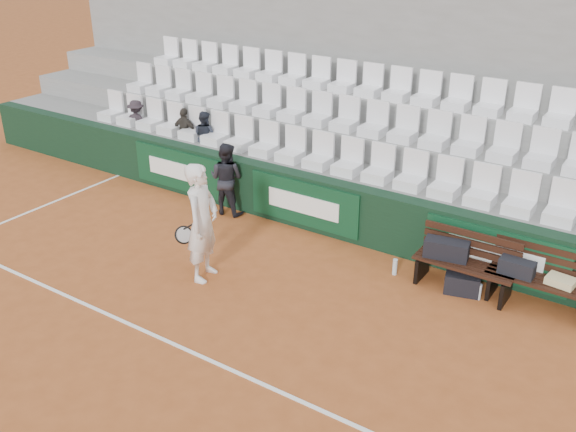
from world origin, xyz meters
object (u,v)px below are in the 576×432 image
object	(u,v)px
water_bottle_far	(479,292)
sports_bag_right	(517,268)
sports_bag_left	(446,249)
spectator_c	(203,115)
bench_right	(538,293)
spectator_b	(184,111)
ball_kid	(226,179)
tennis_player	(202,222)
bench_left	(463,277)
sports_bag_ground	(462,283)
spectator_a	(135,102)
water_bottle_near	(395,267)

from	to	relation	value
water_bottle_far	sports_bag_right	bearing A→B (deg)	27.56
sports_bag_right	water_bottle_far	xyz separation A→B (m)	(-0.42, -0.22, -0.44)
sports_bag_left	spectator_c	bearing A→B (deg)	169.53
bench_right	spectator_b	bearing A→B (deg)	172.99
ball_kid	spectator_b	world-z (taller)	spectator_b
spectator_b	tennis_player	bearing A→B (deg)	129.92
sports_bag_left	bench_left	bearing A→B (deg)	-5.25
sports_bag_ground	sports_bag_right	bearing A→B (deg)	14.06
spectator_a	water_bottle_near	bearing A→B (deg)	150.73
ball_kid	bench_left	bearing A→B (deg)	169.31
sports_bag_left	spectator_b	distance (m)	6.27
bench_left	spectator_c	size ratio (longest dim) A/B	1.43
bench_left	ball_kid	distance (m)	4.72
sports_bag_right	bench_right	bearing A→B (deg)	7.13
tennis_player	bench_left	bearing A→B (deg)	27.81
tennis_player	sports_bag_ground	bearing A→B (deg)	26.64
sports_bag_right	water_bottle_near	bearing A→B (deg)	-172.19
ball_kid	spectator_a	xyz separation A→B (m)	(-3.13, 0.83, 0.80)
spectator_a	spectator_c	bearing A→B (deg)	160.80
spectator_b	spectator_c	xyz separation A→B (m)	(0.52, 0.00, 0.01)
sports_bag_right	sports_bag_left	bearing A→B (deg)	-176.13
water_bottle_near	spectator_b	xyz separation A→B (m)	(-5.38, 1.21, 1.38)
water_bottle_near	ball_kid	xyz separation A→B (m)	(-3.65, 0.38, 0.56)
ball_kid	tennis_player	bearing A→B (deg)	112.15
spectator_a	bench_right	bearing A→B (deg)	154.89
ball_kid	spectator_c	distance (m)	1.68
sports_bag_right	spectator_a	world-z (taller)	spectator_a
sports_bag_left	ball_kid	size ratio (longest dim) A/B	0.47
bench_right	spectator_a	xyz separation A→B (m)	(-8.89, 0.92, 1.27)
bench_left	tennis_player	world-z (taller)	tennis_player
sports_bag_ground	spectator_c	size ratio (longest dim) A/B	0.49
water_bottle_far	spectator_c	size ratio (longest dim) A/B	0.24
bench_right	spectator_a	bearing A→B (deg)	174.09
water_bottle_far	ball_kid	world-z (taller)	ball_kid
sports_bag_left	spectator_c	xyz separation A→B (m)	(-5.59, 1.03, 0.94)
bench_right	sports_bag_right	world-z (taller)	sports_bag_right
bench_right	sports_bag_ground	bearing A→B (deg)	-168.17
bench_left	spectator_c	distance (m)	6.14
bench_right	ball_kid	distance (m)	5.78
sports_bag_left	water_bottle_near	xyz separation A→B (m)	(-0.73, -0.17, -0.46)
spectator_c	bench_left	bearing A→B (deg)	165.07
bench_right	tennis_player	bearing A→B (deg)	-156.49
sports_bag_right	spectator_c	bearing A→B (deg)	171.73
bench_left	sports_bag_left	distance (m)	0.48
tennis_player	spectator_c	size ratio (longest dim) A/B	1.79
sports_bag_right	spectator_a	distance (m)	8.66
bench_right	spectator_b	xyz separation A→B (m)	(-7.49, 0.92, 1.29)
sports_bag_left	sports_bag_right	size ratio (longest dim) A/B	1.32
sports_bag_ground	water_bottle_far	distance (m)	0.28
sports_bag_left	water_bottle_far	size ratio (longest dim) A/B	2.60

